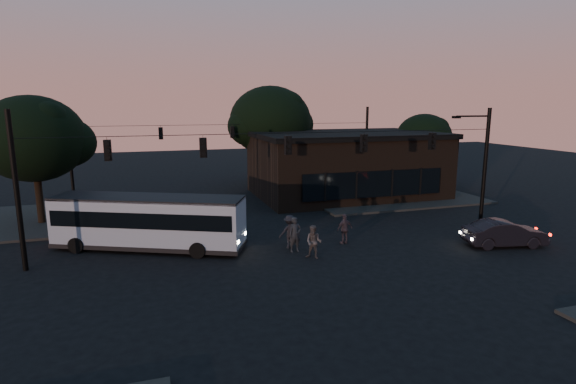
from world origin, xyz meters
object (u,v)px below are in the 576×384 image
object	(u,v)px
pedestrian_c	(345,229)
bus	(149,220)
building	(346,164)
pedestrian_d	(290,231)
pedestrian_a	(295,234)
pedestrian_b	(314,242)
car	(505,233)

from	to	relation	value
pedestrian_c	bus	bearing A→B (deg)	-24.12
building	pedestrian_d	world-z (taller)	building
pedestrian_a	pedestrian_b	size ratio (longest dim) A/B	1.09
building	car	bearing A→B (deg)	-81.64
bus	pedestrian_d	distance (m)	7.60
building	car	world-z (taller)	building
pedestrian_d	building	bearing A→B (deg)	-129.10
pedestrian_c	pedestrian_b	bearing A→B (deg)	23.64
pedestrian_a	pedestrian_d	world-z (taller)	pedestrian_a
bus	pedestrian_c	xyz separation A→B (m)	(10.44, -2.32, -0.77)
pedestrian_a	pedestrian_c	world-z (taller)	pedestrian_a
car	pedestrian_a	size ratio (longest dim) A/B	2.32
building	bus	bearing A→B (deg)	-147.53
building	pedestrian_c	xyz separation A→B (m)	(-5.90, -12.72, -1.85)
car	pedestrian_b	size ratio (longest dim) A/B	2.54
building	pedestrian_d	size ratio (longest dim) A/B	8.44
car	pedestrian_d	xyz separation A→B (m)	(-11.39, 3.32, 0.19)
bus	pedestrian_d	size ratio (longest dim) A/B	5.65
car	pedestrian_a	world-z (taller)	pedestrian_a
bus	pedestrian_c	distance (m)	10.72
pedestrian_b	pedestrian_c	world-z (taller)	pedestrian_b
pedestrian_a	pedestrian_c	bearing A→B (deg)	4.74
pedestrian_b	pedestrian_c	size ratio (longest dim) A/B	1.01
pedestrian_c	pedestrian_d	xyz separation A→B (m)	(-3.17, 0.23, 0.06)
pedestrian_c	pedestrian_d	distance (m)	3.18
bus	pedestrian_a	bearing A→B (deg)	4.03
pedestrian_a	pedestrian_d	distance (m)	0.73
pedestrian_b	bus	bearing A→B (deg)	-169.65
pedestrian_a	pedestrian_b	world-z (taller)	pedestrian_a
building	pedestrian_c	world-z (taller)	building
bus	pedestrian_c	bearing A→B (deg)	12.41
car	bus	bearing A→B (deg)	85.85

